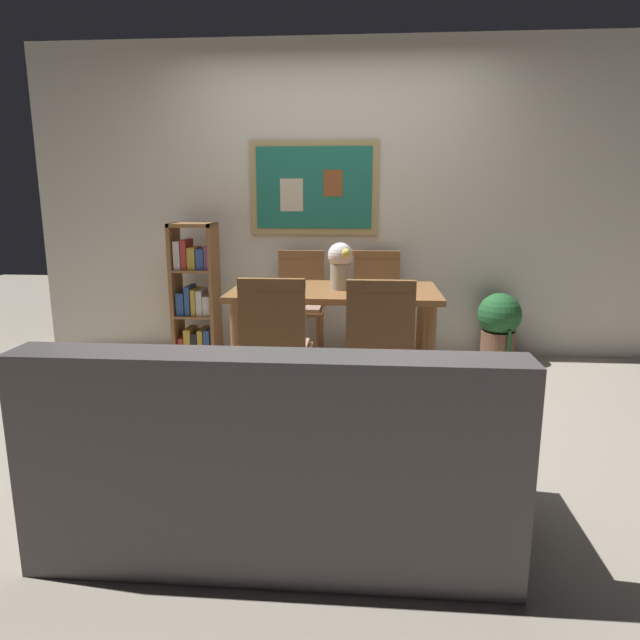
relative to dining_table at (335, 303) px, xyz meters
name	(u,v)px	position (x,y,z in m)	size (l,w,h in m)	color
ground_plane	(323,417)	(-0.04, -0.57, -0.62)	(12.00, 12.00, 0.00)	gray
wall_back_with_painting	(337,202)	(-0.04, 1.00, 0.68)	(5.20, 0.14, 2.60)	silver
dining_table	(335,303)	(0.00, 0.00, 0.00)	(1.43, 0.80, 0.72)	brown
dining_chair_far_left	(300,297)	(-0.33, 0.70, -0.08)	(0.40, 0.41, 0.91)	brown
dining_chair_near_right	(379,341)	(0.30, -0.72, -0.08)	(0.40, 0.41, 0.91)	brown
dining_chair_near_left	(275,339)	(-0.31, -0.71, -0.08)	(0.40, 0.41, 0.91)	brown
dining_chair_far_right	(376,297)	(0.30, 0.72, -0.08)	(0.40, 0.41, 0.91)	brown
leather_couch	(279,463)	(-0.12, -1.84, -0.31)	(1.80, 0.84, 0.84)	#514C4C
bookshelf	(196,297)	(-1.19, 0.65, -0.09)	(0.36, 0.28, 1.14)	brown
potted_ivy	(499,325)	(1.32, 0.78, -0.31)	(0.35, 0.35, 0.58)	brown
flower_vase	(341,263)	(0.04, -0.02, 0.28)	(0.18, 0.18, 0.32)	tan
tv_remote	(373,288)	(0.27, -0.02, 0.11)	(0.16, 0.11, 0.02)	black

